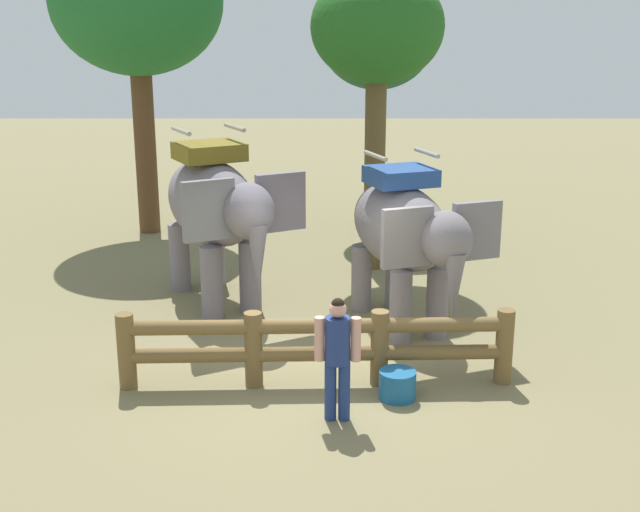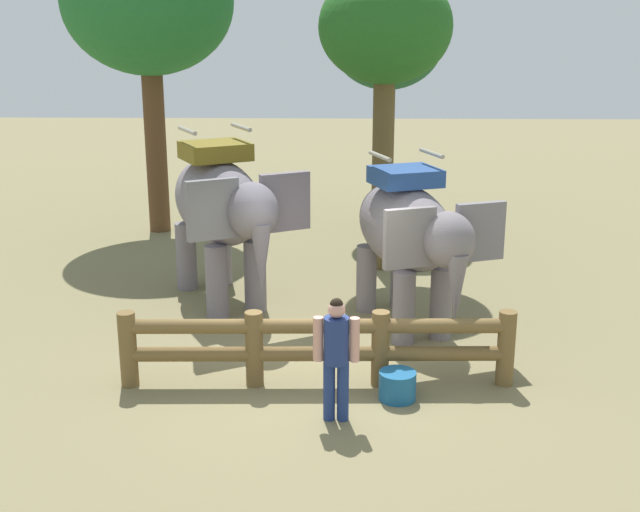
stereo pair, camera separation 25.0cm
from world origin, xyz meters
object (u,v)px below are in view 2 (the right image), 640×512
object	(u,v)px
tree_far_left	(148,4)
log_fence	(317,343)
elephant_near_left	(222,207)
elephant_center	(409,233)
tree_far_right	(385,33)
tourist_woman_in_black	(336,351)
feed_bucket	(397,386)
tree_back_center	(387,46)

from	to	relation	value
tree_far_left	log_fence	bearing A→B (deg)	-64.79
elephant_near_left	tree_far_left	xyz separation A→B (m)	(-2.21, 5.05, 3.36)
elephant_center	tree_far_left	bearing A→B (deg)	130.66
elephant_center	tree_far_right	size ratio (longest dim) A/B	0.59
log_fence	tourist_woman_in_black	xyz separation A→B (m)	(0.26, -1.00, 0.32)
tourist_woman_in_black	tree_far_right	size ratio (longest dim) A/B	0.28
tree_far_left	tree_far_right	xyz separation A→B (m)	(5.02, -2.85, -0.55)
log_fence	tourist_woman_in_black	distance (m)	1.08
feed_bucket	log_fence	bearing A→B (deg)	158.63
tree_far_left	feed_bucket	bearing A→B (deg)	-60.33
elephant_near_left	tree_far_right	world-z (taller)	tree_far_right
tourist_woman_in_black	tree_far_right	bearing A→B (deg)	82.58
tree_back_center	feed_bucket	xyz separation A→B (m)	(-0.26, -9.08, -3.98)
tree_back_center	tree_far_right	world-z (taller)	tree_far_right
tree_back_center	tree_far_right	xyz separation A→B (m)	(-0.22, -3.19, 0.34)
elephant_center	tree_back_center	size ratio (longest dim) A/B	0.63
elephant_center	tree_far_left	size ratio (longest dim) A/B	0.50
tourist_woman_in_black	feed_bucket	world-z (taller)	tourist_woman_in_black
elephant_near_left	tree_far_left	bearing A→B (deg)	113.63
log_fence	tree_far_right	distance (m)	6.82
elephant_center	feed_bucket	bearing A→B (deg)	-97.03
log_fence	feed_bucket	bearing A→B (deg)	-21.37
elephant_center	tourist_woman_in_black	distance (m)	3.42
log_fence	tree_far_right	world-z (taller)	tree_far_right
elephant_near_left	tree_far_left	size ratio (longest dim) A/B	0.53
log_fence	tree_far_left	size ratio (longest dim) A/B	0.79
log_fence	tree_far_left	xyz separation A→B (m)	(-3.92, 8.32, 4.47)
log_fence	tourist_woman_in_black	world-z (taller)	tourist_woman_in_black
tourist_woman_in_black	tree_back_center	xyz separation A→B (m)	(1.06, 9.67, 3.25)
tourist_woman_in_black	tree_far_left	xyz separation A→B (m)	(-4.18, 9.33, 4.15)
log_fence	tourist_woman_in_black	bearing A→B (deg)	-75.48
log_fence	elephant_center	world-z (taller)	elephant_center
tourist_woman_in_black	log_fence	bearing A→B (deg)	104.52
tree_back_center	feed_bucket	bearing A→B (deg)	-91.65
log_fence	tree_far_right	bearing A→B (deg)	78.60
tourist_woman_in_black	feed_bucket	size ratio (longest dim) A/B	3.27
tourist_woman_in_black	feed_bucket	distance (m)	1.23
elephant_near_left	feed_bucket	xyz separation A→B (m)	(2.77, -3.69, -1.52)
feed_bucket	elephant_center	bearing A→B (deg)	82.97
elephant_near_left	tree_back_center	bearing A→B (deg)	60.63
log_fence	tree_back_center	size ratio (longest dim) A/B	1.00
log_fence	tree_far_right	size ratio (longest dim) A/B	0.94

